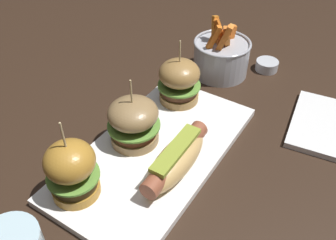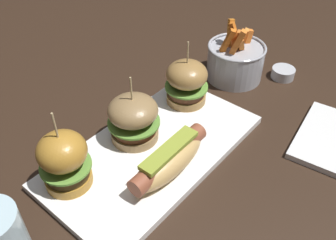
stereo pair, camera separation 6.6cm
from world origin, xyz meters
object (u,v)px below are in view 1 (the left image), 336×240
object	(u,v)px
slider_left	(72,170)
slider_center	(134,121)
platter_main	(156,152)
hot_dog	(176,159)
sauce_ramekin	(267,65)
slider_right	(179,81)
fries_bucket	(221,56)

from	to	relation	value
slider_left	slider_center	bearing A→B (deg)	-2.47
platter_main	hot_dog	distance (m)	0.07
platter_main	sauce_ramekin	world-z (taller)	sauce_ramekin
slider_center	sauce_ramekin	world-z (taller)	slider_center
hot_dog	slider_right	world-z (taller)	slider_right
slider_left	slider_right	xyz separation A→B (m)	(0.30, -0.01, -0.00)
platter_main	slider_center	distance (m)	0.07
slider_left	fries_bucket	world-z (taller)	slider_left
fries_bucket	sauce_ramekin	bearing A→B (deg)	-51.29
hot_dog	slider_right	size ratio (longest dim) A/B	1.25
hot_dog	slider_center	world-z (taller)	slider_center
hot_dog	fries_bucket	size ratio (longest dim) A/B	1.24
platter_main	slider_right	size ratio (longest dim) A/B	2.96
hot_dog	slider_left	world-z (taller)	slider_left
fries_bucket	platter_main	bearing A→B (deg)	-175.40
slider_left	sauce_ramekin	bearing A→B (deg)	-12.63
hot_dog	slider_left	xyz separation A→B (m)	(-0.12, 0.11, 0.03)
sauce_ramekin	hot_dog	bearing A→B (deg)	178.70
slider_left	slider_center	world-z (taller)	slider_left
hot_dog	sauce_ramekin	world-z (taller)	hot_dog
slider_left	fries_bucket	bearing A→B (deg)	-3.56
platter_main	slider_right	distance (m)	0.16
platter_main	hot_dog	world-z (taller)	hot_dog
slider_left	slider_right	distance (m)	0.30
platter_main	sauce_ramekin	xyz separation A→B (m)	(0.38, -0.06, 0.01)
hot_dog	sauce_ramekin	distance (m)	0.40
slider_left	sauce_ramekin	size ratio (longest dim) A/B	2.77
platter_main	slider_left	distance (m)	0.17
slider_right	sauce_ramekin	distance (m)	0.26
slider_right	slider_left	bearing A→B (deg)	177.94
hot_dog	slider_left	bearing A→B (deg)	138.93
platter_main	slider_center	xyz separation A→B (m)	(0.00, 0.05, 0.05)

